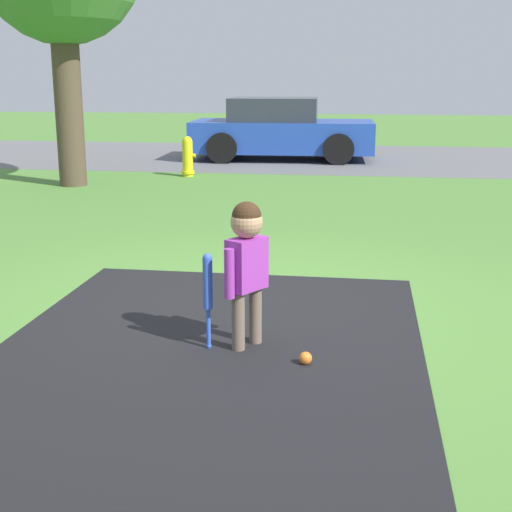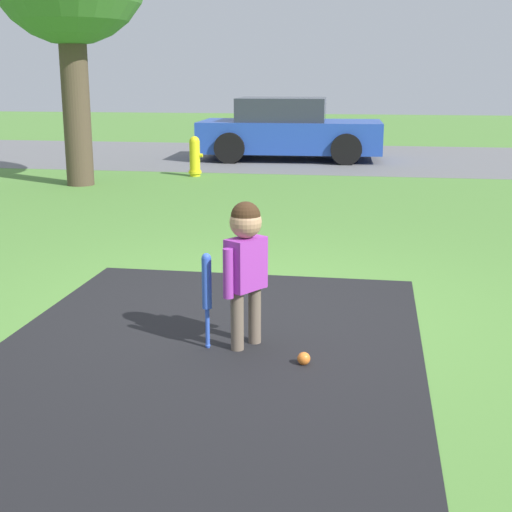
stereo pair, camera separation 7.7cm
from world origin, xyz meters
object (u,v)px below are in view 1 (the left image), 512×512
Objects in this scene: child at (247,254)px; fire_hydrant at (188,157)px; baseball_bat at (208,287)px; parked_car at (281,130)px; sports_ball at (306,358)px.

child is 8.48m from fire_hydrant.
fire_hydrant reaches higher than baseball_bat.
child is at bearing 16.76° from baseball_bat.
baseball_bat is 11.24m from parked_car.
fire_hydrant is 3.30m from parked_car.
parked_car is at bearing 97.49° from sports_ball.
baseball_bat is at bearing 165.01° from sports_ball.
parked_car is at bearing 37.58° from child.
child reaches higher than baseball_bat.
sports_ball is 0.02× the size of parked_car.
child is 1.36× the size of fire_hydrant.
baseball_bat is 0.16× the size of parked_car.
sports_ball is at bearing -89.20° from child.
baseball_bat reaches higher than sports_ball.
parked_car reaches higher than baseball_bat.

